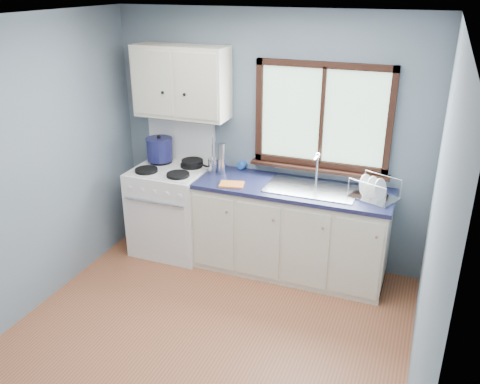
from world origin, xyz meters
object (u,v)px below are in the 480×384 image
(utensil_crock, at_px, (214,165))
(thermos, at_px, (222,159))
(skillet, at_px, (192,162))
(dish_rack, at_px, (373,193))
(sink, at_px, (311,195))
(gas_range, at_px, (172,207))
(stockpot, at_px, (159,149))
(base_cabinets, at_px, (290,234))

(utensil_crock, bearing_deg, thermos, -18.01)
(skillet, relative_size, dish_rack, 0.76)
(thermos, bearing_deg, skillet, 171.66)
(sink, xyz_separation_m, dish_rack, (0.56, -0.00, 0.11))
(skillet, xyz_separation_m, thermos, (0.36, -0.05, 0.10))
(gas_range, relative_size, dish_rack, 2.91)
(sink, bearing_deg, gas_range, -179.29)
(stockpot, bearing_deg, gas_range, -35.95)
(base_cabinets, bearing_deg, thermos, 174.70)
(base_cabinets, distance_m, thermos, 1.01)
(gas_range, height_order, sink, gas_range)
(skillet, bearing_deg, gas_range, -124.81)
(stockpot, xyz_separation_m, utensil_crock, (0.62, -0.01, -0.09))
(base_cabinets, relative_size, skillet, 5.19)
(stockpot, distance_m, utensil_crock, 0.63)
(gas_range, xyz_separation_m, thermos, (0.55, 0.09, 0.59))
(utensil_crock, height_order, thermos, utensil_crock)
(gas_range, distance_m, utensil_crock, 0.68)
(gas_range, bearing_deg, stockpot, 144.05)
(skillet, xyz_separation_m, stockpot, (-0.38, -0.01, 0.10))
(dish_rack, bearing_deg, skillet, -161.38)
(utensil_crock, xyz_separation_m, dish_rack, (1.61, -0.11, -0.02))
(utensil_crock, bearing_deg, base_cabinets, -6.97)
(gas_range, distance_m, sink, 1.53)
(base_cabinets, bearing_deg, utensil_crock, 173.03)
(base_cabinets, height_order, thermos, thermos)
(base_cabinets, distance_m, utensil_crock, 1.05)
(sink, bearing_deg, stockpot, 176.05)
(sink, height_order, utensil_crock, utensil_crock)
(sink, relative_size, skillet, 2.36)
(stockpot, height_order, utensil_crock, utensil_crock)
(gas_range, relative_size, thermos, 4.27)
(stockpot, relative_size, utensil_crock, 1.01)
(stockpot, height_order, dish_rack, stockpot)
(base_cabinets, height_order, sink, sink)
(base_cabinets, height_order, utensil_crock, utensil_crock)
(gas_range, distance_m, skillet, 0.54)
(base_cabinets, xyz_separation_m, dish_rack, (0.74, -0.00, 0.56))
(base_cabinets, bearing_deg, gas_range, -179.18)
(utensil_crock, bearing_deg, gas_range, -164.23)
(gas_range, bearing_deg, dish_rack, 0.46)
(base_cabinets, bearing_deg, skillet, 173.72)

